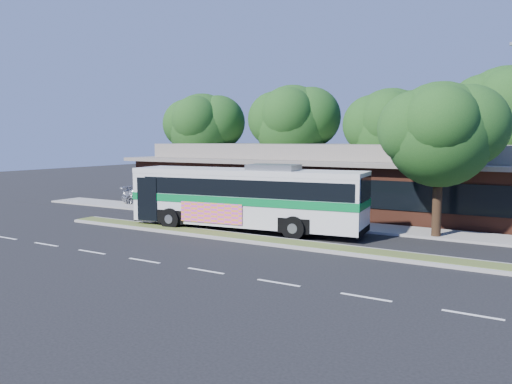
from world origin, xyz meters
TOP-DOWN VIEW (x-y plane):
  - ground at (0.00, 0.00)m, footprint 120.00×120.00m
  - median_strip at (0.00, 0.60)m, footprint 26.00×1.10m
  - sidewalk at (0.00, 6.40)m, footprint 44.00×2.60m
  - parking_lot at (-18.00, 10.00)m, footprint 14.00×12.00m
  - plaza_building at (0.00, 12.99)m, footprint 33.20×11.20m
  - tree_bg_a at (-14.58, 15.14)m, footprint 6.47×5.80m
  - tree_bg_b at (-6.57, 16.14)m, footprint 6.69×6.00m
  - tree_bg_c at (1.40, 15.13)m, footprint 6.24×5.60m
  - transit_bus at (-2.96, 2.66)m, footprint 12.72×4.17m
  - sedan at (-14.06, 7.80)m, footprint 5.05×2.74m
  - sidewalk_tree at (6.36, 5.68)m, footprint 5.57×5.00m

SIDE VIEW (x-z plane):
  - ground at x=0.00m, z-range 0.00..0.00m
  - parking_lot at x=-18.00m, z-range 0.00..0.01m
  - sidewalk at x=0.00m, z-range 0.00..0.12m
  - median_strip at x=0.00m, z-range 0.00..0.15m
  - sedan at x=-14.06m, z-range 0.00..1.39m
  - transit_bus at x=-2.96m, z-range 0.20..3.71m
  - plaza_building at x=0.00m, z-range -0.10..4.35m
  - sidewalk_tree at x=6.36m, z-range 1.36..8.85m
  - tree_bg_c at x=1.40m, z-range 1.46..9.72m
  - tree_bg_a at x=-14.58m, z-range 1.55..10.18m
  - tree_bg_b at x=-6.57m, z-range 1.64..10.64m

